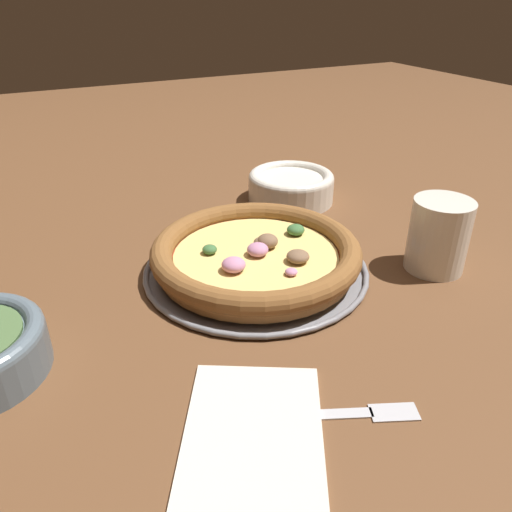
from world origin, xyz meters
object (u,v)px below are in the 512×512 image
object	(u,v)px
drinking_cup	(439,235)
fork	(341,413)
napkin	(253,430)
bowl_near	(291,186)
pizza_tray	(256,269)
pizza	(256,254)

from	to	relation	value
drinking_cup	fork	distance (m)	0.32
napkin	fork	size ratio (longest dim) A/B	1.25
bowl_near	drinking_cup	distance (m)	0.31
pizza_tray	napkin	xyz separation A→B (m)	(0.25, -0.13, -0.00)
bowl_near	fork	world-z (taller)	bowl_near
pizza_tray	napkin	size ratio (longest dim) A/B	1.50
pizza	pizza_tray	bearing A→B (deg)	-138.29
pizza_tray	fork	distance (m)	0.27
drinking_cup	fork	world-z (taller)	drinking_cup
drinking_cup	napkin	xyz separation A→B (m)	(0.15, -0.36, -0.05)
bowl_near	napkin	size ratio (longest dim) A/B	0.75
pizza_tray	fork	xyz separation A→B (m)	(0.27, -0.05, -0.00)
drinking_cup	fork	xyz separation A→B (m)	(0.17, -0.27, -0.05)
bowl_near	napkin	xyz separation A→B (m)	(0.45, -0.30, -0.02)
bowl_near	drinking_cup	world-z (taller)	drinking_cup
drinking_cup	pizza_tray	bearing A→B (deg)	-113.87
napkin	fork	world-z (taller)	napkin
bowl_near	napkin	bearing A→B (deg)	-33.61
drinking_cup	pizza	bearing A→B (deg)	-113.84
pizza	napkin	size ratio (longest dim) A/B	1.39
pizza	napkin	distance (m)	0.28
pizza_tray	bowl_near	xyz separation A→B (m)	(-0.20, 0.17, 0.02)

